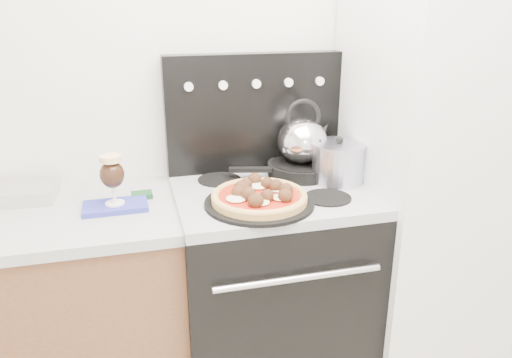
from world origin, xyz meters
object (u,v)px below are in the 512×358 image
object	(u,v)px
pizza	(259,195)
stock_pot	(338,163)
pizza_pan	(259,203)
beer_glass	(113,180)
fridge	(431,169)
tea_kettle	(302,137)
stove_body	(270,293)
skillet	(301,169)
oven_mitt	(115,206)

from	to	relation	value
pizza	stock_pot	xyz separation A→B (m)	(0.38, 0.16, 0.04)
stock_pot	pizza_pan	bearing A→B (deg)	-157.15
beer_glass	pizza_pan	size ratio (longest dim) A/B	0.47
fridge	pizza	xyz separation A→B (m)	(-0.79, -0.12, 0.01)
pizza_pan	tea_kettle	size ratio (longest dim) A/B	1.76
stove_body	skillet	bearing A→B (deg)	37.32
oven_mitt	tea_kettle	world-z (taller)	tea_kettle
pizza_pan	skillet	size ratio (longest dim) A/B	1.40
stove_body	pizza	world-z (taller)	pizza
oven_mitt	pizza	size ratio (longest dim) A/B	0.67
beer_glass	stove_body	bearing A→B (deg)	0.25
beer_glass	stock_pot	xyz separation A→B (m)	(0.89, 0.02, -0.02)
pizza_pan	fridge	bearing A→B (deg)	8.58
stove_body	tea_kettle	xyz separation A→B (m)	(0.17, 0.13, 0.65)
tea_kettle	oven_mitt	bearing A→B (deg)	-175.25
fridge	beer_glass	distance (m)	1.30
beer_glass	fridge	bearing A→B (deg)	-0.99
tea_kettle	pizza_pan	bearing A→B (deg)	-138.46
beer_glass	tea_kettle	bearing A→B (deg)	9.92
beer_glass	pizza	bearing A→B (deg)	-15.38
pizza_pan	tea_kettle	world-z (taller)	tea_kettle
fridge	oven_mitt	distance (m)	1.30
stove_body	tea_kettle	bearing A→B (deg)	37.32
tea_kettle	stock_pot	size ratio (longest dim) A/B	1.09
oven_mitt	beer_glass	size ratio (longest dim) A/B	1.22
fridge	beer_glass	world-z (taller)	fridge
oven_mitt	pizza_pan	world-z (taller)	pizza_pan
stove_body	stock_pot	world-z (taller)	stock_pot
stove_body	oven_mitt	size ratio (longest dim) A/B	3.78
pizza	tea_kettle	bearing A→B (deg)	46.72
skillet	fridge	bearing A→B (deg)	-16.70
pizza_pan	stock_pot	bearing A→B (deg)	22.85
oven_mitt	stock_pot	world-z (taller)	stock_pot
beer_glass	skillet	distance (m)	0.79
pizza_pan	skillet	distance (m)	0.38
oven_mitt	skillet	distance (m)	0.79
stove_body	fridge	distance (m)	0.87
fridge	stock_pot	world-z (taller)	fridge
fridge	pizza	distance (m)	0.80
pizza	pizza_pan	bearing A→B (deg)	0.00
stove_body	tea_kettle	size ratio (longest dim) A/B	3.83
oven_mitt	tea_kettle	bearing A→B (deg)	9.92
stove_body	oven_mitt	world-z (taller)	oven_mitt
stove_body	fridge	xyz separation A→B (m)	(0.70, -0.03, 0.51)
oven_mitt	beer_glass	world-z (taller)	beer_glass
beer_glass	oven_mitt	bearing A→B (deg)	0.00
pizza_pan	pizza	distance (m)	0.03
pizza_pan	pizza	xyz separation A→B (m)	(0.00, 0.00, 0.03)
stove_body	stock_pot	size ratio (longest dim) A/B	4.16
pizza_pan	pizza	bearing A→B (deg)	0.00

